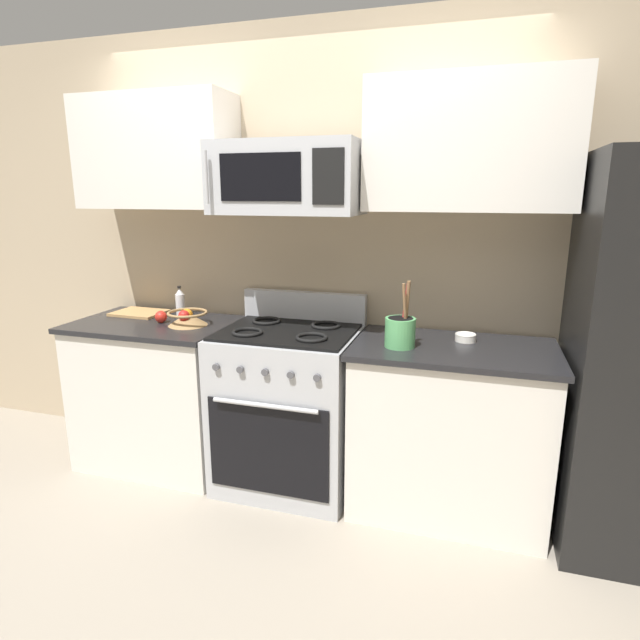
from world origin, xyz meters
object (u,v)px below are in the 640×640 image
microwave (287,178)px  fruit_basket (187,318)px  cutting_board (139,313)px  bottle_vinegar (180,302)px  utensil_crock (400,331)px  prep_bowl (466,337)px  range_oven (289,406)px  apple_loose (161,317)px

microwave → fruit_basket: bearing=-176.4°
cutting_board → bottle_vinegar: bottle_vinegar is taller
utensil_crock → prep_bowl: utensil_crock is taller
microwave → cutting_board: size_ratio=2.50×
microwave → fruit_basket: size_ratio=3.31×
range_oven → utensil_crock: 0.83m
range_oven → fruit_basket: (-0.62, -0.01, 0.48)m
range_oven → utensil_crock: utensil_crock is taller
fruit_basket → apple_loose: 0.19m
microwave → fruit_basket: 1.00m
fruit_basket → microwave: bearing=3.6°
utensil_crock → cutting_board: bearing=172.0°
bottle_vinegar → prep_bowl: bottle_vinegar is taller
microwave → apple_loose: microwave is taller
prep_bowl → bottle_vinegar: bearing=177.5°
microwave → bottle_vinegar: size_ratio=4.08×
range_oven → bottle_vinegar: bottle_vinegar is taller
microwave → apple_loose: size_ratio=10.81×
microwave → apple_loose: bearing=-177.9°
prep_bowl → microwave: bearing=-174.7°
bottle_vinegar → range_oven: bearing=-13.6°
range_oven → microwave: bearing=90.0°
cutting_board → bottle_vinegar: (0.28, 0.04, 0.08)m
utensil_crock → cutting_board: 1.73m
utensil_crock → microwave: bearing=169.9°
prep_bowl → range_oven: bearing=-173.1°
apple_loose → bottle_vinegar: 0.20m
utensil_crock → range_oven: bearing=172.3°
range_oven → microwave: microwave is taller
range_oven → apple_loose: 0.94m
cutting_board → bottle_vinegar: 0.29m
range_oven → fruit_basket: size_ratio=4.64×
range_oven → apple_loose: (-0.81, -0.00, 0.47)m
bottle_vinegar → prep_bowl: bearing=-2.5°
bottle_vinegar → prep_bowl: (1.74, -0.08, -0.06)m
utensil_crock → bottle_vinegar: utensil_crock is taller
fruit_basket → prep_bowl: fruit_basket is taller
fruit_basket → bottle_vinegar: (-0.17, 0.20, 0.04)m
microwave → apple_loose: (-0.81, -0.03, -0.80)m
fruit_basket → prep_bowl: bearing=4.6°
microwave → prep_bowl: bearing=5.3°
utensil_crock → cutting_board: size_ratio=1.09×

